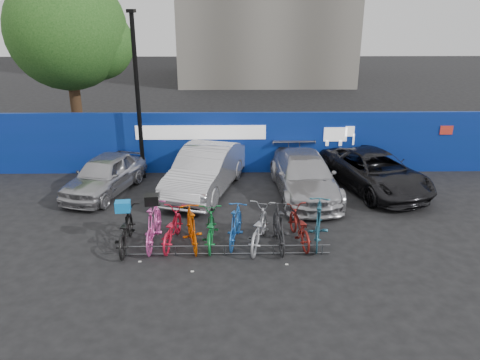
{
  "coord_description": "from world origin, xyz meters",
  "views": [
    {
      "loc": [
        0.23,
        -11.54,
        6.26
      ],
      "look_at": [
        0.45,
        2.0,
        1.16
      ],
      "focal_mm": 35.0,
      "sensor_mm": 36.0,
      "label": 1
    }
  ],
  "objects_px": {
    "bike_1": "(154,225)",
    "bike_8": "(299,226)",
    "car_2": "(304,175)",
    "bike_3": "(192,228)",
    "bike_2": "(172,228)",
    "bike_4": "(210,229)",
    "bike_9": "(318,222)",
    "car_1": "(205,170)",
    "car_3": "(374,171)",
    "bike_7": "(279,227)",
    "bike_6": "(259,227)",
    "bike_rack": "(225,250)",
    "tree": "(73,33)",
    "bike_0": "(125,229)",
    "bike_5": "(236,225)",
    "car_0": "(105,175)",
    "lamppost": "(137,93)"
  },
  "relations": [
    {
      "from": "tree",
      "to": "car_0",
      "type": "distance_m",
      "value": 7.97
    },
    {
      "from": "car_1",
      "to": "bike_5",
      "type": "height_order",
      "value": "car_1"
    },
    {
      "from": "car_2",
      "to": "bike_7",
      "type": "bearing_deg",
      "value": -111.34
    },
    {
      "from": "lamppost",
      "to": "bike_9",
      "type": "xyz_separation_m",
      "value": [
        5.79,
        -5.3,
        -2.66
      ]
    },
    {
      "from": "lamppost",
      "to": "tree",
      "type": "bearing_deg",
      "value": 127.51
    },
    {
      "from": "bike_3",
      "to": "bike_7",
      "type": "xyz_separation_m",
      "value": [
        2.38,
        -0.03,
        0.02
      ]
    },
    {
      "from": "car_3",
      "to": "bike_9",
      "type": "xyz_separation_m",
      "value": [
        -2.7,
        -4.0,
        -0.07
      ]
    },
    {
      "from": "car_2",
      "to": "car_3",
      "type": "xyz_separation_m",
      "value": [
        2.57,
        0.46,
        -0.02
      ]
    },
    {
      "from": "tree",
      "to": "car_1",
      "type": "height_order",
      "value": "tree"
    },
    {
      "from": "car_3",
      "to": "bike_2",
      "type": "height_order",
      "value": "car_3"
    },
    {
      "from": "tree",
      "to": "bike_7",
      "type": "relative_size",
      "value": 4.03
    },
    {
      "from": "car_2",
      "to": "bike_3",
      "type": "relative_size",
      "value": 2.6
    },
    {
      "from": "bike_2",
      "to": "bike_7",
      "type": "distance_m",
      "value": 2.94
    },
    {
      "from": "car_0",
      "to": "bike_1",
      "type": "distance_m",
      "value": 4.5
    },
    {
      "from": "car_1",
      "to": "car_3",
      "type": "relative_size",
      "value": 0.99
    },
    {
      "from": "car_0",
      "to": "bike_6",
      "type": "distance_m",
      "value": 6.52
    },
    {
      "from": "bike_2",
      "to": "bike_6",
      "type": "height_order",
      "value": "bike_6"
    },
    {
      "from": "bike_rack",
      "to": "bike_4",
      "type": "distance_m",
      "value": 0.81
    },
    {
      "from": "bike_8",
      "to": "bike_5",
      "type": "bearing_deg",
      "value": -8.77
    },
    {
      "from": "bike_rack",
      "to": "car_2",
      "type": "distance_m",
      "value": 5.06
    },
    {
      "from": "bike_4",
      "to": "bike_9",
      "type": "height_order",
      "value": "bike_9"
    },
    {
      "from": "bike_1",
      "to": "bike_8",
      "type": "bearing_deg",
      "value": -177.0
    },
    {
      "from": "car_0",
      "to": "bike_1",
      "type": "xyz_separation_m",
      "value": [
        2.31,
        -3.86,
        -0.07
      ]
    },
    {
      "from": "car_3",
      "to": "bike_3",
      "type": "height_order",
      "value": "car_3"
    },
    {
      "from": "bike_rack",
      "to": "bike_4",
      "type": "height_order",
      "value": "bike_4"
    },
    {
      "from": "bike_2",
      "to": "bike_5",
      "type": "distance_m",
      "value": 1.76
    },
    {
      "from": "bike_5",
      "to": "bike_6",
      "type": "distance_m",
      "value": 0.65
    },
    {
      "from": "bike_2",
      "to": "car_0",
      "type": "bearing_deg",
      "value": -46.63
    },
    {
      "from": "bike_3",
      "to": "bike_9",
      "type": "height_order",
      "value": "bike_9"
    },
    {
      "from": "bike_2",
      "to": "bike_9",
      "type": "xyz_separation_m",
      "value": [
        4.05,
        0.04,
        0.12
      ]
    },
    {
      "from": "bike_7",
      "to": "car_0",
      "type": "bearing_deg",
      "value": -37.98
    },
    {
      "from": "bike_0",
      "to": "bike_2",
      "type": "relative_size",
      "value": 1.09
    },
    {
      "from": "bike_5",
      "to": "bike_7",
      "type": "relative_size",
      "value": 0.93
    },
    {
      "from": "bike_6",
      "to": "lamppost",
      "type": "bearing_deg",
      "value": -39.18
    },
    {
      "from": "bike_rack",
      "to": "bike_7",
      "type": "height_order",
      "value": "bike_7"
    },
    {
      "from": "lamppost",
      "to": "car_0",
      "type": "xyz_separation_m",
      "value": [
        -1.06,
        -1.5,
        -2.6
      ]
    },
    {
      "from": "bike_0",
      "to": "bike_4",
      "type": "height_order",
      "value": "bike_0"
    },
    {
      "from": "bike_3",
      "to": "bike_4",
      "type": "distance_m",
      "value": 0.51
    },
    {
      "from": "bike_7",
      "to": "bike_4",
      "type": "bearing_deg",
      "value": -6.77
    },
    {
      "from": "bike_0",
      "to": "bike_1",
      "type": "height_order",
      "value": "bike_1"
    },
    {
      "from": "bike_6",
      "to": "bike_1",
      "type": "bearing_deg",
      "value": 12.0
    },
    {
      "from": "bike_5",
      "to": "bike_9",
      "type": "height_order",
      "value": "bike_9"
    },
    {
      "from": "bike_1",
      "to": "bike_7",
      "type": "relative_size",
      "value": 1.04
    },
    {
      "from": "bike_1",
      "to": "bike_3",
      "type": "xyz_separation_m",
      "value": [
        1.05,
        -0.1,
        -0.05
      ]
    },
    {
      "from": "bike_5",
      "to": "bike_8",
      "type": "height_order",
      "value": "bike_5"
    },
    {
      "from": "bike_2",
      "to": "bike_3",
      "type": "height_order",
      "value": "bike_3"
    },
    {
      "from": "bike_6",
      "to": "bike_rack",
      "type": "bearing_deg",
      "value": 44.6
    },
    {
      "from": "bike_5",
      "to": "bike_0",
      "type": "bearing_deg",
      "value": 14.36
    },
    {
      "from": "car_0",
      "to": "car_3",
      "type": "distance_m",
      "value": 9.55
    },
    {
      "from": "car_3",
      "to": "bike_8",
      "type": "distance_m",
      "value": 5.14
    }
  ]
}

